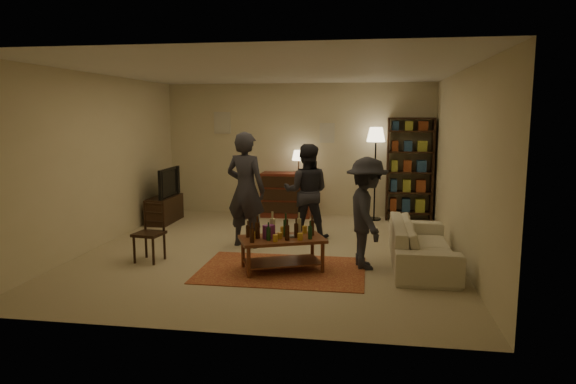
% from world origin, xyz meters
% --- Properties ---
extents(floor, '(6.00, 6.00, 0.00)m').
position_xyz_m(floor, '(0.00, 0.00, 0.00)').
color(floor, '#C6B793').
rests_on(floor, ground).
extents(room_shell, '(6.00, 6.00, 6.00)m').
position_xyz_m(room_shell, '(-0.65, 2.98, 1.81)').
color(room_shell, beige).
rests_on(room_shell, ground).
extents(rug, '(2.20, 1.50, 0.01)m').
position_xyz_m(rug, '(0.33, -0.94, 0.01)').
color(rug, maroon).
rests_on(rug, ground).
extents(coffee_table, '(1.25, 0.98, 0.79)m').
position_xyz_m(coffee_table, '(0.32, -0.94, 0.40)').
color(coffee_table, brown).
rests_on(coffee_table, ground).
extents(dining_chair, '(0.42, 0.42, 0.86)m').
position_xyz_m(dining_chair, '(-1.60, -0.75, 0.45)').
color(dining_chair, black).
rests_on(dining_chair, ground).
extents(tv_stand, '(0.40, 1.00, 1.06)m').
position_xyz_m(tv_stand, '(-2.44, 1.80, 0.38)').
color(tv_stand, black).
rests_on(tv_stand, ground).
extents(dresser, '(1.00, 0.50, 1.36)m').
position_xyz_m(dresser, '(-0.19, 2.71, 0.48)').
color(dresser, brown).
rests_on(dresser, ground).
extents(bookshelf, '(0.90, 0.34, 2.02)m').
position_xyz_m(bookshelf, '(2.25, 2.78, 1.03)').
color(bookshelf, black).
rests_on(bookshelf, ground).
extents(floor_lamp, '(0.36, 0.36, 1.83)m').
position_xyz_m(floor_lamp, '(1.58, 2.65, 1.56)').
color(floor_lamp, black).
rests_on(floor_lamp, ground).
extents(sofa, '(0.81, 2.08, 0.61)m').
position_xyz_m(sofa, '(2.20, -0.40, 0.30)').
color(sofa, beige).
rests_on(sofa, ground).
extents(person_left, '(0.76, 0.60, 1.81)m').
position_xyz_m(person_left, '(-0.45, 0.25, 0.91)').
color(person_left, '#292931').
rests_on(person_left, ground).
extents(person_right, '(0.79, 0.62, 1.60)m').
position_xyz_m(person_right, '(0.43, 0.90, 0.80)').
color(person_right, '#24232B').
rests_on(person_right, ground).
extents(person_by_sofa, '(0.75, 1.07, 1.51)m').
position_xyz_m(person_by_sofa, '(1.44, -0.63, 0.76)').
color(person_by_sofa, '#282930').
rests_on(person_by_sofa, ground).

